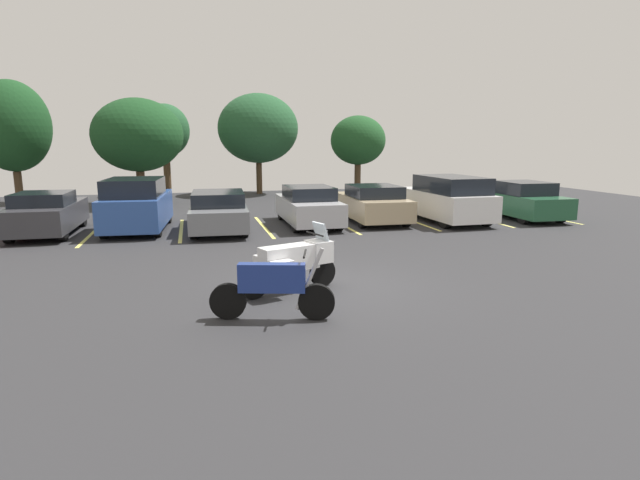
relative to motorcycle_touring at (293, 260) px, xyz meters
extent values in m
cube|color=#2D2D30|center=(0.76, 0.21, -0.71)|extent=(44.00, 44.00, 0.10)
cylinder|color=black|center=(0.69, 0.25, -0.36)|extent=(0.61, 0.32, 0.60)
cylinder|color=black|center=(-0.88, -0.32, -0.36)|extent=(0.61, 0.32, 0.60)
cube|color=white|center=(-0.10, -0.03, 0.07)|extent=(1.32, 0.82, 0.51)
cylinder|color=#B2B2B7|center=(0.57, 0.21, 0.04)|extent=(0.48, 0.23, 1.08)
cylinder|color=black|center=(0.50, 0.18, 0.51)|extent=(0.25, 0.59, 0.04)
cube|color=white|center=(0.59, 0.22, 0.12)|extent=(0.58, 0.62, 0.46)
cube|color=#B2C1CC|center=(0.64, 0.23, 0.55)|extent=(0.30, 0.47, 0.39)
cube|color=white|center=(-0.57, 0.17, -0.06)|extent=(0.50, 0.38, 0.36)
cube|color=white|center=(-0.33, -0.49, -0.06)|extent=(0.50, 0.38, 0.36)
cylinder|color=black|center=(0.05, -1.79, -0.34)|extent=(0.66, 0.29, 0.65)
cylinder|color=black|center=(-1.45, -1.37, -0.34)|extent=(0.66, 0.29, 0.65)
cube|color=navy|center=(-0.70, -1.58, 0.09)|extent=(1.19, 0.53, 0.51)
cylinder|color=#B2B2B7|center=(-0.06, -1.75, 0.07)|extent=(0.51, 0.20, 1.12)
cylinder|color=black|center=(-0.14, -1.73, 0.53)|extent=(0.20, 0.61, 0.04)
cube|color=#EAE066|center=(-5.35, 8.34, -0.66)|extent=(0.12, 4.93, 0.01)
cube|color=#EAE066|center=(-2.41, 8.34, -0.66)|extent=(0.12, 4.93, 0.01)
cube|color=#EAE066|center=(0.53, 8.34, -0.66)|extent=(0.12, 4.93, 0.01)
cube|color=#EAE066|center=(3.47, 8.34, -0.66)|extent=(0.12, 4.93, 0.01)
cube|color=#EAE066|center=(6.41, 8.34, -0.66)|extent=(0.12, 4.93, 0.01)
cube|color=#EAE066|center=(9.35, 8.34, -0.66)|extent=(0.12, 4.93, 0.01)
cube|color=#EAE066|center=(12.29, 8.34, -0.66)|extent=(0.12, 4.93, 0.01)
cube|color=#38383D|center=(-6.73, 8.62, -0.04)|extent=(1.82, 4.27, 0.81)
cube|color=black|center=(-6.73, 8.27, 0.58)|extent=(1.66, 1.90, 0.42)
cylinder|color=black|center=(-7.48, 10.07, -0.32)|extent=(0.23, 0.68, 0.68)
cylinder|color=black|center=(-5.95, 10.06, -0.32)|extent=(0.23, 0.68, 0.68)
cylinder|color=black|center=(-7.50, 7.18, -0.32)|extent=(0.23, 0.68, 0.68)
cylinder|color=black|center=(-5.98, 7.16, -0.32)|extent=(0.23, 0.68, 0.68)
cube|color=#2D519E|center=(-3.85, 8.69, 0.07)|extent=(2.23, 4.43, 1.05)
cube|color=black|center=(-3.88, 8.31, 0.89)|extent=(1.95, 2.62, 0.60)
cylinder|color=black|center=(-4.58, 10.21, -0.35)|extent=(0.26, 0.64, 0.63)
cylinder|color=black|center=(-2.92, 10.09, -0.35)|extent=(0.26, 0.64, 0.63)
cylinder|color=black|center=(-4.79, 7.29, -0.35)|extent=(0.26, 0.64, 0.63)
cylinder|color=black|center=(-3.13, 7.17, -0.35)|extent=(0.26, 0.64, 0.63)
cube|color=slate|center=(-1.09, 8.15, -0.10)|extent=(2.13, 4.97, 0.71)
cube|color=black|center=(-1.11, 7.85, 0.49)|extent=(1.86, 2.46, 0.46)
cylinder|color=black|center=(-1.83, 9.85, -0.34)|extent=(0.25, 0.67, 0.66)
cylinder|color=black|center=(-0.20, 9.77, -0.34)|extent=(0.25, 0.67, 0.66)
cylinder|color=black|center=(-1.99, 6.53, -0.34)|extent=(0.25, 0.67, 0.66)
cylinder|color=black|center=(-0.36, 6.45, -0.34)|extent=(0.25, 0.67, 0.66)
cube|color=#B7B7BC|center=(2.22, 8.36, -0.07)|extent=(1.80, 4.41, 0.79)
cube|color=black|center=(2.22, 8.25, 0.56)|extent=(1.65, 2.16, 0.47)
cylinder|color=black|center=(1.46, 9.86, -0.35)|extent=(0.22, 0.63, 0.63)
cylinder|color=black|center=(2.98, 9.86, -0.35)|extent=(0.22, 0.63, 0.63)
cylinder|color=black|center=(1.45, 6.87, -0.35)|extent=(0.22, 0.63, 0.63)
cylinder|color=black|center=(2.97, 6.86, -0.35)|extent=(0.22, 0.63, 0.63)
cube|color=tan|center=(4.83, 8.61, -0.07)|extent=(2.05, 4.38, 0.78)
cube|color=black|center=(4.82, 8.36, 0.55)|extent=(1.83, 2.16, 0.45)
cylinder|color=black|center=(4.03, 10.11, -0.35)|extent=(0.24, 0.64, 0.63)
cylinder|color=black|center=(5.70, 10.06, -0.35)|extent=(0.24, 0.64, 0.63)
cylinder|color=black|center=(3.95, 7.16, -0.35)|extent=(0.24, 0.64, 0.63)
cylinder|color=black|center=(5.63, 7.12, -0.35)|extent=(0.24, 0.64, 0.63)
cube|color=white|center=(7.64, 8.00, 0.03)|extent=(2.05, 4.70, 0.96)
cube|color=black|center=(7.65, 7.57, 0.82)|extent=(1.86, 3.10, 0.61)
cylinder|color=black|center=(6.77, 9.56, -0.33)|extent=(0.24, 0.67, 0.66)
cylinder|color=black|center=(8.45, 9.60, -0.33)|extent=(0.24, 0.67, 0.66)
cylinder|color=black|center=(6.84, 6.40, -0.33)|extent=(0.24, 0.67, 0.66)
cylinder|color=black|center=(8.52, 6.44, -0.33)|extent=(0.24, 0.67, 0.66)
cube|color=#235638|center=(11.04, 8.15, -0.07)|extent=(1.96, 4.77, 0.80)
cube|color=black|center=(11.03, 7.83, 0.59)|extent=(1.75, 2.09, 0.51)
cylinder|color=black|center=(10.29, 9.78, -0.36)|extent=(0.24, 0.61, 0.61)
cylinder|color=black|center=(11.87, 9.74, -0.36)|extent=(0.24, 0.61, 0.61)
cylinder|color=black|center=(10.21, 6.57, -0.36)|extent=(0.24, 0.61, 0.61)
cylinder|color=black|center=(11.79, 6.53, -0.36)|extent=(0.24, 0.61, 0.61)
cylinder|color=#4C3823|center=(-3.33, 21.11, 0.44)|extent=(0.40, 0.40, 2.21)
ellipsoid|color=#23512D|center=(-3.33, 21.11, 3.05)|extent=(2.79, 2.79, 3.01)
cylinder|color=#4C3823|center=(-10.38, 18.33, 0.14)|extent=(0.37, 0.37, 1.61)
ellipsoid|color=#19421E|center=(-10.38, 18.33, 3.16)|extent=(3.56, 3.56, 4.43)
cylinder|color=#4C3823|center=(7.74, 19.23, 0.20)|extent=(0.38, 0.38, 1.72)
ellipsoid|color=#1E4C23|center=(7.74, 19.23, 2.50)|extent=(3.26, 3.26, 2.88)
cylinder|color=#4C3823|center=(1.97, 20.53, 0.25)|extent=(0.35, 0.35, 1.83)
ellipsoid|color=#23512D|center=(1.97, 20.53, 3.18)|extent=(4.70, 4.70, 4.03)
cylinder|color=#4C3823|center=(-4.39, 16.40, 0.16)|extent=(0.40, 0.40, 1.64)
ellipsoid|color=#19421E|center=(-4.39, 16.40, 2.73)|extent=(4.29, 4.29, 3.51)
camera|label=1|loc=(-1.97, -10.09, 2.42)|focal=28.61mm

